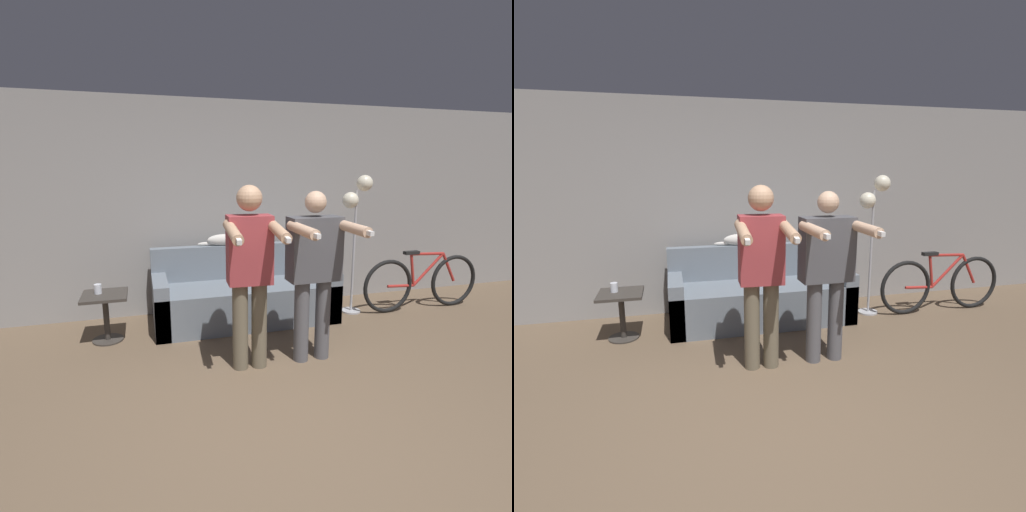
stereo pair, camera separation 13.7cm
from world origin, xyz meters
The scene contains 10 objects.
ground_plane centered at (0.00, 0.00, 0.00)m, with size 16.00×16.00×0.00m, color brown.
wall_back centered at (0.00, 2.98, 1.30)m, with size 10.00×0.05×2.60m.
couch centered at (0.30, 2.45, 0.29)m, with size 2.12×0.81×0.87m.
person_left centered at (0.04, 1.27, 0.94)m, with size 0.49×0.69×1.65m.
person_right centered at (0.65, 1.27, 0.92)m, with size 0.55×0.68×1.59m.
cat centered at (0.12, 2.75, 0.95)m, with size 0.52×0.13×0.17m.
floor_lamp centered at (1.68, 2.35, 1.35)m, with size 0.37×0.24×1.71m.
side_table centered at (-1.25, 2.27, 0.37)m, with size 0.45×0.45×0.51m.
cup centered at (-1.31, 2.31, 0.56)m, with size 0.08×0.08×0.10m.
bicycle centered at (2.58, 2.20, 0.36)m, with size 1.68×0.07×0.78m.
Camera 1 is at (-0.84, -1.96, 1.76)m, focal length 28.00 mm.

